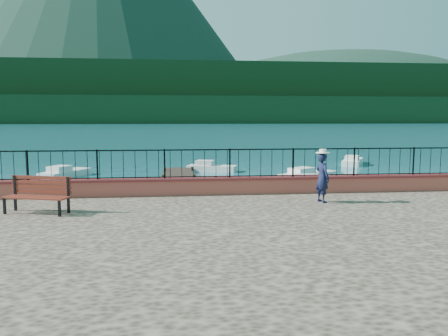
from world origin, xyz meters
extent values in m
plane|color=#19596B|center=(0.00, 0.00, 0.00)|extent=(2000.00, 2000.00, 0.00)
cube|color=#B94642|center=(0.00, 3.70, 1.49)|extent=(28.00, 0.46, 0.58)
cube|color=black|center=(0.00, 3.70, 2.25)|extent=(27.00, 0.05, 0.95)
cube|color=#2D231C|center=(-2.00, 12.00, 0.15)|extent=(2.00, 16.00, 0.30)
cube|color=black|center=(0.00, 300.00, 9.00)|extent=(900.00, 60.00, 18.00)
cube|color=black|center=(0.00, 360.00, 22.00)|extent=(900.00, 120.00, 44.00)
ellipsoid|color=#142D23|center=(220.00, 560.00, 0.00)|extent=(448.00, 384.00, 180.00)
cube|color=black|center=(-5.91, 1.24, 1.42)|extent=(1.88, 1.06, 0.45)
cube|color=maroon|center=(-5.83, 1.50, 1.92)|extent=(1.74, 0.61, 0.55)
imported|color=black|center=(2.36, 1.95, 1.97)|extent=(0.52, 0.64, 1.53)
cylinder|color=white|center=(2.36, 1.95, 2.79)|extent=(0.44, 0.44, 0.12)
cube|color=silver|center=(-3.44, 9.51, 0.40)|extent=(3.52, 1.48, 0.80)
cube|color=white|center=(5.44, 11.53, 0.40)|extent=(3.84, 1.40, 0.80)
cube|color=silver|center=(6.02, 15.18, 0.40)|extent=(4.25, 3.49, 0.80)
cube|color=silver|center=(-9.24, 17.93, 0.40)|extent=(2.80, 3.89, 0.80)
cube|color=silver|center=(0.39, 19.87, 0.40)|extent=(3.67, 2.37, 0.80)
cube|color=silver|center=(12.28, 23.35, 0.40)|extent=(3.15, 4.35, 0.80)
camera|label=1|loc=(-2.09, -10.94, 3.80)|focal=35.00mm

